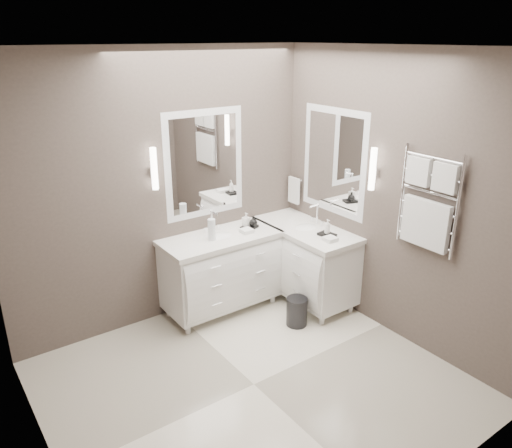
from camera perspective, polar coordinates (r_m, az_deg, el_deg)
floor at (r=4.44m, az=-0.24°, el=-17.90°), size 3.20×3.00×0.01m
ceiling at (r=3.47m, az=-0.31°, el=19.68°), size 3.20×3.00×0.01m
wall_back at (r=4.98m, az=-10.39°, el=3.85°), size 3.20×0.01×2.70m
wall_front at (r=2.79m, az=18.29°, el=-10.97°), size 3.20×0.01×2.70m
wall_left at (r=3.19m, az=-24.71°, el=-7.76°), size 0.01×3.00×2.70m
wall_right at (r=4.80m, az=15.54°, el=2.78°), size 0.01×3.00×2.70m
vanity_back at (r=5.26m, az=-4.02°, el=-5.03°), size 1.24×0.59×0.97m
vanity_right at (r=5.50m, az=5.57°, el=-3.90°), size 0.59×1.24×0.97m
mirror_back at (r=5.11m, az=-5.89°, el=6.85°), size 0.90×0.02×1.10m
mirror_right at (r=5.25m, az=8.88°, el=7.08°), size 0.02×0.90×1.10m
sconce_back at (r=4.80m, az=-11.56°, el=6.12°), size 0.06×0.06×0.40m
sconce_right at (r=4.81m, az=13.19°, el=6.05°), size 0.06×0.06×0.40m
towel_bar_corner at (r=5.73m, az=4.36°, el=3.92°), size 0.03×0.22×0.30m
towel_ladder at (r=4.52m, az=19.03°, el=1.86°), size 0.06×0.58×0.90m
waste_bin at (r=5.15m, az=4.68°, el=-9.93°), size 0.25×0.25×0.30m
amenity_tray_back at (r=5.30m, az=-0.76°, el=-0.34°), size 0.21×0.18×0.03m
amenity_tray_right at (r=5.15m, az=8.11°, el=-1.21°), size 0.14×0.18×0.03m
water_bottle at (r=4.98m, az=-5.09°, el=-0.64°), size 0.10×0.10×0.22m
soap_bottle_a at (r=5.27m, az=-1.15°, el=0.52°), size 0.07×0.08×0.14m
soap_bottle_b at (r=5.27m, az=-0.31°, el=0.33°), size 0.11×0.11×0.11m
soap_bottle_c at (r=5.12m, az=8.16°, el=-0.30°), size 0.06×0.06×0.15m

